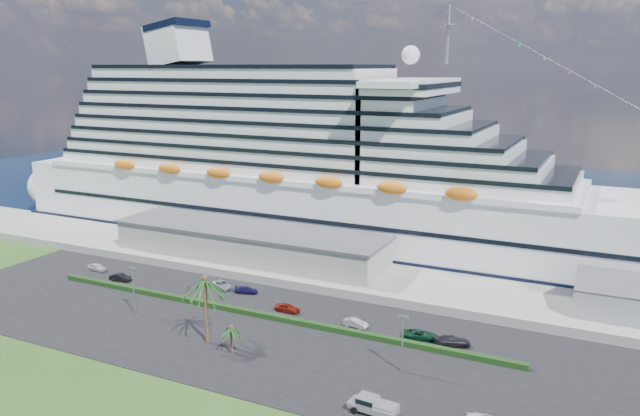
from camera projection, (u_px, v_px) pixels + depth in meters
The scene contains 20 objects.
ground at pixel (249, 367), 88.41m from camera, with size 420.00×420.00×0.00m, color #264C19.
asphalt_lot at pixel (286, 337), 98.06m from camera, with size 140.00×38.00×0.12m, color black.
wharf at pixel (357, 277), 123.33m from camera, with size 240.00×20.00×1.80m, color gray.
water at pixel (463, 197), 202.54m from camera, with size 420.00×160.00×0.02m, color black.
cruise_ship at pixel (313, 172), 150.01m from camera, with size 191.00×38.00×54.00m.
terminal_building at pixel (249, 242), 133.01m from camera, with size 61.00×15.00×6.30m.
hedge at pixel (259, 314), 105.72m from camera, with size 88.00×1.10×0.90m, color black.
lamp_post_left at pixel (133, 285), 106.11m from camera, with size 1.60×0.35×8.27m.
lamp_post_right at pixel (402, 336), 85.77m from camera, with size 1.60×0.35×8.27m.
palm_tall at pixel (205, 286), 94.11m from camera, with size 8.82×8.82×11.13m.
palm_short at pixel (231, 331), 91.70m from camera, with size 3.53×3.53×4.56m.
parked_car_0 at pixel (97, 267), 129.43m from camera, with size 1.76×4.38×1.49m, color silver.
parked_car_1 at pixel (121, 277), 123.32m from camera, with size 1.52×4.37×1.44m, color black.
parked_car_2 at pixel (222, 285), 119.35m from camera, with size 2.22×4.81×1.34m, color #989DA1.
parked_car_3 at pixel (246, 290), 116.66m from camera, with size 1.76×4.33×1.26m, color #181448.
parked_car_4 at pixel (287, 308), 107.71m from camera, with size 1.80×4.48×1.53m, color maroon.
parked_car_5 at pixel (355, 323), 101.52m from camera, with size 1.45×4.16×1.37m, color #A9ABB1.
parked_car_6 at pixel (420, 335), 97.10m from camera, with size 2.34×5.08×1.41m, color #0E3A23.
parked_car_7 at pixel (453, 341), 94.69m from camera, with size 2.18×5.37×1.56m, color black.
pickup_truck at pixel (373, 405), 76.11m from camera, with size 6.25×2.68×2.15m.
Camera 1 is at (44.40, -68.69, 41.72)m, focal length 35.00 mm.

